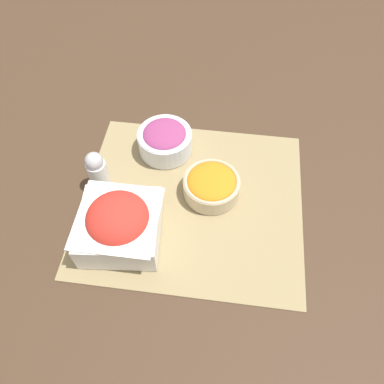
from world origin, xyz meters
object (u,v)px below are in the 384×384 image
at_px(carrot_bowl, 211,185).
at_px(pepper_shaker, 97,171).
at_px(onion_bowl, 165,139).
at_px(tomato_bowl, 119,223).

relative_size(carrot_bowl, pepper_shaker, 1.18).
xyz_separation_m(onion_bowl, pepper_shaker, (-0.12, -0.12, 0.02)).
bearing_deg(pepper_shaker, onion_bowl, 44.76).
bearing_deg(onion_bowl, carrot_bowl, -42.67).
xyz_separation_m(carrot_bowl, pepper_shaker, (-0.23, -0.01, 0.02)).
distance_m(carrot_bowl, pepper_shaker, 0.24).
distance_m(tomato_bowl, pepper_shaker, 0.13).
height_order(carrot_bowl, onion_bowl, onion_bowl).
relative_size(tomato_bowl, onion_bowl, 1.33).
bearing_deg(onion_bowl, tomato_bowl, -101.44).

